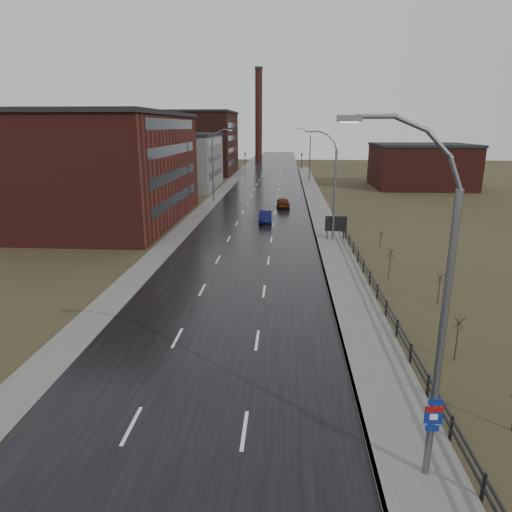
# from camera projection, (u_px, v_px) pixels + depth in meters

# --- Properties ---
(ground) EXTENTS (320.00, 320.00, 0.00)m
(ground) POSITION_uv_depth(u_px,v_px,m) (161.00, 509.00, 14.52)
(ground) COLOR #2D2819
(ground) RESTS_ON ground
(road) EXTENTS (14.00, 300.00, 0.06)m
(road) POSITION_uv_depth(u_px,v_px,m) (262.00, 203.00, 72.09)
(road) COLOR black
(road) RESTS_ON ground
(sidewalk_right) EXTENTS (3.20, 180.00, 0.18)m
(sidewalk_right) POSITION_uv_depth(u_px,v_px,m) (331.00, 242.00, 47.54)
(sidewalk_right) COLOR #595651
(sidewalk_right) RESTS_ON ground
(curb_right) EXTENTS (0.16, 180.00, 0.18)m
(curb_right) POSITION_uv_depth(u_px,v_px,m) (317.00, 242.00, 47.63)
(curb_right) COLOR slate
(curb_right) RESTS_ON ground
(sidewalk_left) EXTENTS (2.40, 260.00, 0.12)m
(sidewalk_left) POSITION_uv_depth(u_px,v_px,m) (211.00, 203.00, 72.60)
(sidewalk_left) COLOR #595651
(sidewalk_left) RESTS_ON ground
(warehouse_near) EXTENTS (22.44, 28.56, 13.50)m
(warehouse_near) POSITION_uv_depth(u_px,v_px,m) (89.00, 168.00, 57.19)
(warehouse_near) COLOR #471914
(warehouse_near) RESTS_ON ground
(warehouse_mid) EXTENTS (16.32, 20.40, 10.50)m
(warehouse_mid) POSITION_uv_depth(u_px,v_px,m) (175.00, 161.00, 89.07)
(warehouse_mid) COLOR slate
(warehouse_mid) RESTS_ON ground
(warehouse_far) EXTENTS (26.52, 24.48, 15.50)m
(warehouse_far) POSITION_uv_depth(u_px,v_px,m) (183.00, 142.00, 117.50)
(warehouse_far) COLOR #331611
(warehouse_far) RESTS_ON ground
(building_right) EXTENTS (18.36, 16.32, 8.50)m
(building_right) POSITION_uv_depth(u_px,v_px,m) (421.00, 166.00, 90.12)
(building_right) COLOR #471914
(building_right) RESTS_ON ground
(smokestack) EXTENTS (2.70, 2.70, 30.70)m
(smokestack) POSITION_uv_depth(u_px,v_px,m) (259.00, 115.00, 154.60)
(smokestack) COLOR #331611
(smokestack) RESTS_ON ground
(streetlight_main) EXTENTS (3.91, 0.29, 12.11)m
(streetlight_main) POSITION_uv_depth(u_px,v_px,m) (434.00, 315.00, 14.24)
(streetlight_main) COLOR slate
(streetlight_main) RESTS_ON ground
(streetlight_right_mid) EXTENTS (3.36, 0.28, 11.35)m
(streetlight_right_mid) POSITION_uv_depth(u_px,v_px,m) (332.00, 186.00, 46.93)
(streetlight_right_mid) COLOR slate
(streetlight_right_mid) RESTS_ON ground
(streetlight_left) EXTENTS (3.36, 0.28, 11.35)m
(streetlight_left) POSITION_uv_depth(u_px,v_px,m) (215.00, 165.00, 72.91)
(streetlight_left) COLOR slate
(streetlight_left) RESTS_ON ground
(streetlight_right_far) EXTENTS (3.36, 0.28, 11.35)m
(streetlight_right_far) POSITION_uv_depth(u_px,v_px,m) (309.00, 155.00, 98.75)
(streetlight_right_far) COLOR slate
(streetlight_right_far) RESTS_ON ground
(guardrail) EXTENTS (0.10, 53.05, 1.10)m
(guardrail) POSITION_uv_depth(u_px,v_px,m) (379.00, 293.00, 31.24)
(guardrail) COLOR black
(guardrail) RESTS_ON ground
(shrub_c) EXTENTS (0.58, 0.61, 2.46)m
(shrub_c) POSITION_uv_depth(u_px,v_px,m) (457.00, 337.00, 23.43)
(shrub_c) COLOR #382D23
(shrub_c) RESTS_ON ground
(shrub_d) EXTENTS (0.53, 0.56, 2.24)m
(shrub_d) POSITION_uv_depth(u_px,v_px,m) (439.00, 288.00, 30.93)
(shrub_d) COLOR #382D23
(shrub_d) RESTS_ON ground
(shrub_e) EXTENTS (0.62, 0.66, 2.65)m
(shrub_e) POSITION_uv_depth(u_px,v_px,m) (390.00, 263.00, 35.69)
(shrub_e) COLOR #382D23
(shrub_e) RESTS_ON ground
(shrub_f) EXTENTS (0.39, 0.41, 1.61)m
(shrub_f) POSITION_uv_depth(u_px,v_px,m) (381.00, 238.00, 45.97)
(shrub_f) COLOR #382D23
(shrub_f) RESTS_ON ground
(billboard) EXTENTS (2.29, 0.17, 2.66)m
(billboard) POSITION_uv_depth(u_px,v_px,m) (336.00, 224.00, 48.13)
(billboard) COLOR black
(billboard) RESTS_ON ground
(traffic_light_left) EXTENTS (0.58, 2.73, 5.30)m
(traffic_light_left) POSITION_uv_depth(u_px,v_px,m) (245.00, 153.00, 128.93)
(traffic_light_left) COLOR black
(traffic_light_left) RESTS_ON ground
(traffic_light_right) EXTENTS (0.58, 2.73, 5.30)m
(traffic_light_right) POSITION_uv_depth(u_px,v_px,m) (302.00, 153.00, 127.91)
(traffic_light_right) COLOR black
(traffic_light_right) RESTS_ON ground
(car_near) EXTENTS (1.69, 4.55, 1.48)m
(car_near) POSITION_uv_depth(u_px,v_px,m) (265.00, 217.00, 57.30)
(car_near) COLOR #0B0B39
(car_near) RESTS_ON ground
(car_far) EXTENTS (2.13, 4.70, 1.57)m
(car_far) POSITION_uv_depth(u_px,v_px,m) (283.00, 203.00, 67.95)
(car_far) COLOR #4F1C0D
(car_far) RESTS_ON ground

